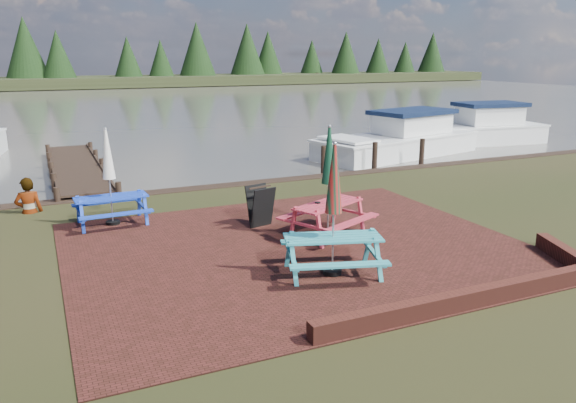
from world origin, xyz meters
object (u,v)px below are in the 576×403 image
(boat_far, at_px, (477,130))
(person, at_px, (25,178))
(boat_near, at_px, (400,141))
(picnic_table_teal, at_px, (333,230))
(picnic_table_red, at_px, (328,198))
(picnic_table_blue, at_px, (110,192))
(jetty, at_px, (77,167))
(chalkboard, at_px, (260,206))

(boat_far, xyz_separation_m, person, (-19.00, -5.18, 0.47))
(boat_far, relative_size, person, 3.82)
(boat_near, bearing_deg, picnic_table_teal, 126.64)
(picnic_table_red, height_order, picnic_table_blue, picnic_table_red)
(boat_far, distance_m, person, 19.70)
(person, bearing_deg, picnic_table_blue, 134.96)
(picnic_table_teal, relative_size, picnic_table_blue, 1.06)
(boat_far, bearing_deg, picnic_table_red, 133.15)
(picnic_table_teal, distance_m, jetty, 12.32)
(boat_near, relative_size, boat_far, 1.14)
(picnic_table_teal, relative_size, jetty, 0.26)
(picnic_table_red, bearing_deg, person, 117.66)
(picnic_table_teal, distance_m, boat_far, 18.37)
(chalkboard, bearing_deg, jetty, 97.31)
(chalkboard, height_order, boat_far, boat_far)
(picnic_table_blue, relative_size, jetty, 0.25)
(picnic_table_blue, height_order, boat_near, picnic_table_blue)
(person, bearing_deg, picnic_table_teal, 128.39)
(chalkboard, bearing_deg, picnic_table_red, -62.55)
(jetty, xyz_separation_m, boat_near, (12.37, -1.17, 0.28))
(picnic_table_teal, height_order, chalkboard, picnic_table_teal)
(jetty, bearing_deg, chalkboard, -68.42)
(jetty, distance_m, boat_near, 12.43)
(picnic_table_blue, height_order, person, picnic_table_blue)
(picnic_table_teal, xyz_separation_m, boat_near, (8.90, 10.63, -0.44))
(jetty, height_order, person, person)
(boat_near, xyz_separation_m, boat_far, (5.14, 1.21, 0.02))
(picnic_table_red, relative_size, person, 1.34)
(picnic_table_red, distance_m, picnic_table_blue, 5.00)
(boat_near, bearing_deg, jetty, 71.15)
(chalkboard, relative_size, jetty, 0.10)
(boat_far, bearing_deg, picnic_table_blue, 118.53)
(picnic_table_red, bearing_deg, chalkboard, 107.18)
(picnic_table_red, xyz_separation_m, chalkboard, (-1.09, 1.22, -0.35))
(boat_near, distance_m, person, 14.43)
(picnic_table_teal, height_order, boat_near, picnic_table_teal)
(boat_near, distance_m, boat_far, 5.28)
(picnic_table_teal, height_order, person, picnic_table_teal)
(picnic_table_red, bearing_deg, jetty, 90.06)
(jetty, xyz_separation_m, person, (-1.49, -5.14, 0.77))
(boat_near, bearing_deg, picnic_table_blue, 102.40)
(picnic_table_teal, relative_size, boat_far, 0.35)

